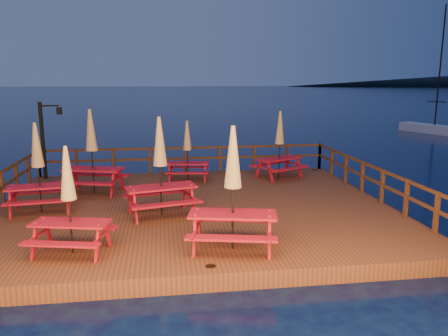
% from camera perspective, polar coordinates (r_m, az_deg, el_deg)
% --- Properties ---
extents(ground, '(500.00, 500.00, 0.00)m').
position_cam_1_polar(ground, '(13.83, -3.87, -6.41)').
color(ground, '#050632').
rests_on(ground, ground).
extents(deck, '(12.00, 10.00, 0.40)m').
position_cam_1_polar(deck, '(13.77, -3.88, -5.61)').
color(deck, '#4F2919').
rests_on(deck, ground).
extents(deck_piles, '(11.44, 9.44, 1.40)m').
position_cam_1_polar(deck_piles, '(13.92, -3.86, -7.58)').
color(deck_piles, '#321E10').
rests_on(deck_piles, ground).
extents(railing, '(11.80, 9.75, 1.10)m').
position_cam_1_polar(railing, '(15.25, -4.44, -0.19)').
color(railing, '#321E10').
rests_on(railing, deck).
extents(lamp_post, '(0.85, 0.18, 3.00)m').
position_cam_1_polar(lamp_post, '(18.34, -22.19, 4.24)').
color(lamp_post, black).
rests_on(lamp_post, deck).
extents(sailboat, '(3.20, 6.75, 10.00)m').
position_cam_1_polar(sailboat, '(38.40, 26.15, 4.51)').
color(sailboat, silver).
rests_on(sailboat, ground).
extents(picnic_table_0, '(2.32, 2.07, 2.84)m').
position_cam_1_polar(picnic_table_0, '(12.46, -8.32, 0.40)').
color(picnic_table_0, maroon).
rests_on(picnic_table_0, deck).
extents(picnic_table_1, '(2.39, 2.15, 2.87)m').
position_cam_1_polar(picnic_table_1, '(15.45, -16.88, 2.25)').
color(picnic_table_1, maroon).
rests_on(picnic_table_1, deck).
extents(picnic_table_2, '(2.03, 1.75, 2.64)m').
position_cam_1_polar(picnic_table_2, '(13.76, -23.12, 0.21)').
color(picnic_table_2, maroon).
rests_on(picnic_table_2, deck).
extents(picnic_table_3, '(1.79, 1.54, 2.32)m').
position_cam_1_polar(picnic_table_3, '(16.78, -4.80, 2.42)').
color(picnic_table_3, maroon).
rests_on(picnic_table_3, deck).
extents(picnic_table_4, '(2.30, 2.03, 2.85)m').
position_cam_1_polar(picnic_table_4, '(9.83, 1.16, -2.43)').
color(picnic_table_4, maroon).
rests_on(picnic_table_4, deck).
extents(picnic_table_5, '(2.34, 2.20, 2.64)m').
position_cam_1_polar(picnic_table_5, '(17.32, 7.27, 3.20)').
color(picnic_table_5, maroon).
rests_on(picnic_table_5, deck).
extents(picnic_table_6, '(1.98, 1.75, 2.45)m').
position_cam_1_polar(picnic_table_6, '(10.22, -19.60, -3.80)').
color(picnic_table_6, maroon).
rests_on(picnic_table_6, deck).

